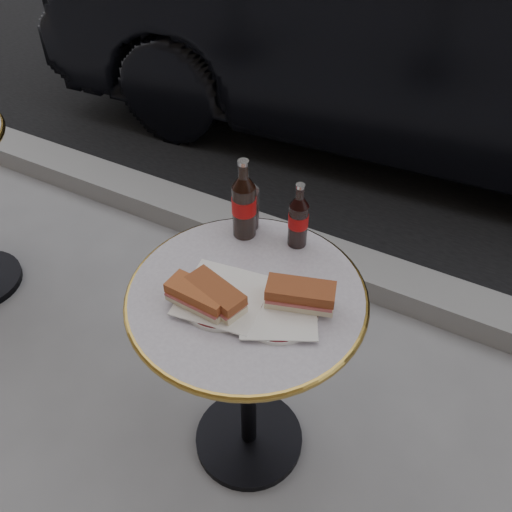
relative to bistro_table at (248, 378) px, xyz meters
The scene contains 12 objects.
ground 0.37m from the bistro_table, ahead, with size 80.00×80.00×0.00m, color gray.
curb 0.95m from the bistro_table, 90.00° to the left, with size 40.00×0.20×0.12m, color gray.
bistro_table is the anchor object (origin of this frame).
plate_left 0.38m from the bistro_table, 131.45° to the right, with size 0.22×0.22×0.01m, color silver.
plate_right 0.39m from the bistro_table, 13.84° to the right, with size 0.19×0.19×0.01m, color white.
sandwich_left_a 0.42m from the bistro_table, 128.05° to the right, with size 0.16×0.07×0.05m, color #A9532A.
sandwich_left_b 0.41m from the bistro_table, 120.45° to the right, with size 0.16×0.07×0.05m, color brown.
sandwich_right 0.43m from the bistro_table, ahead, with size 0.17×0.08×0.06m, color brown.
cola_bottle_left 0.54m from the bistro_table, 120.49° to the left, with size 0.07×0.07×0.24m, color black, non-canonical shape.
cola_bottle_right 0.52m from the bistro_table, 82.58° to the left, with size 0.06×0.06×0.20m, color black, non-canonical shape.
cola_glass 0.51m from the bistro_table, 117.97° to the left, with size 0.06×0.06×0.13m, color black.
parked_car 2.23m from the bistro_table, 94.05° to the left, with size 4.01×1.39×1.32m, color black.
Camera 1 is at (0.49, -0.86, 1.79)m, focal length 40.00 mm.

